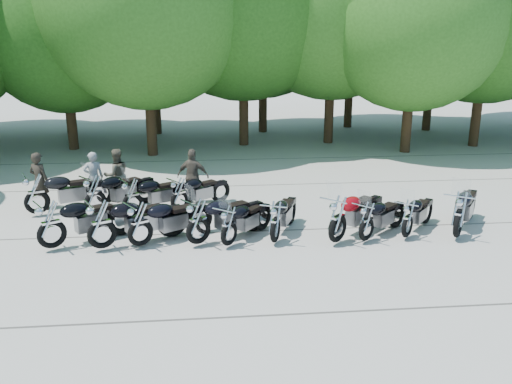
{
  "coord_description": "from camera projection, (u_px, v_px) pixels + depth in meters",
  "views": [
    {
      "loc": [
        -1.3,
        -12.07,
        5.15
      ],
      "look_at": [
        0.0,
        1.5,
        1.1
      ],
      "focal_mm": 38.0,
      "sensor_mm": 36.0,
      "label": 1
    }
  ],
  "objects": [
    {
      "name": "rider_3",
      "position": [
        94.0,
        177.0,
        16.75
      ],
      "size": [
        0.66,
        0.51,
        1.63
      ],
      "primitive_type": "imported",
      "rotation": [
        0.0,
        0.0,
        3.36
      ],
      "color": "gray",
      "rests_on": "ground"
    },
    {
      "name": "tree_3",
      "position": [
        144.0,
        1.0,
        21.7
      ],
      "size": [
        8.7,
        8.7,
        10.67
      ],
      "color": "#3A2614",
      "rests_on": "ground"
    },
    {
      "name": "rider_0",
      "position": [
        39.0,
        181.0,
        16.12
      ],
      "size": [
        0.76,
        0.65,
        1.75
      ],
      "primitive_type": "imported",
      "rotation": [
        0.0,
        0.0,
        2.71
      ],
      "color": "black",
      "rests_on": "ground"
    },
    {
      "name": "rider_2",
      "position": [
        193.0,
        176.0,
        16.7
      ],
      "size": [
        1.08,
        0.67,
        1.72
      ],
      "primitive_type": "imported",
      "rotation": [
        0.0,
        0.0,
        2.88
      ],
      "color": "brown",
      "rests_on": "ground"
    },
    {
      "name": "ground",
      "position": [
        262.0,
        253.0,
        13.11
      ],
      "size": [
        90.0,
        90.0,
        0.0
      ],
      "primitive_type": "plane",
      "color": "gray",
      "rests_on": "ground"
    },
    {
      "name": "rider_1",
      "position": [
        117.0,
        175.0,
        16.91
      ],
      "size": [
        1.0,
        0.91,
        1.68
      ],
      "primitive_type": "imported",
      "rotation": [
        0.0,
        0.0,
        3.56
      ],
      "color": "brown",
      "rests_on": "ground"
    },
    {
      "name": "motorcycle_4",
      "position": [
        229.0,
        225.0,
        13.29
      ],
      "size": [
        1.84,
        2.04,
        1.19
      ],
      "primitive_type": null,
      "rotation": [
        0.0,
        0.0,
        2.46
      ],
      "color": "black",
      "rests_on": "ground"
    },
    {
      "name": "motorcycle_5",
      "position": [
        275.0,
        221.0,
        13.48
      ],
      "size": [
        1.48,
        2.3,
        1.25
      ],
      "primitive_type": null,
      "rotation": [
        0.0,
        0.0,
        2.74
      ],
      "color": "black",
      "rests_on": "ground"
    },
    {
      "name": "tree_7",
      "position": [
        489.0,
        2.0,
        23.55
      ],
      "size": [
        8.79,
        8.79,
        10.79
      ],
      "color": "#3A2614",
      "rests_on": "ground"
    },
    {
      "name": "tree_11",
      "position": [
        152.0,
        24.0,
        26.87
      ],
      "size": [
        7.56,
        7.56,
        9.28
      ],
      "color": "#3A2614",
      "rests_on": "ground"
    },
    {
      "name": "tree_13",
      "position": [
        353.0,
        14.0,
        28.67
      ],
      "size": [
        8.31,
        8.31,
        10.2
      ],
      "color": "#3A2614",
      "rests_on": "ground"
    },
    {
      "name": "motorcycle_11",
      "position": [
        95.0,
        193.0,
        15.57
      ],
      "size": [
        2.32,
        2.1,
        1.36
      ],
      "primitive_type": null,
      "rotation": [
        0.0,
        0.0,
        2.26
      ],
      "color": "black",
      "rests_on": "ground"
    },
    {
      "name": "tree_2",
      "position": [
        62.0,
        27.0,
        23.18
      ],
      "size": [
        7.31,
        7.31,
        8.97
      ],
      "color": "#3A2614",
      "rests_on": "ground"
    },
    {
      "name": "motorcycle_9",
      "position": [
        459.0,
        213.0,
        13.76
      ],
      "size": [
        2.08,
        2.5,
        1.42
      ],
      "primitive_type": null,
      "rotation": [
        0.0,
        0.0,
        2.52
      ],
      "color": "black",
      "rests_on": "ground"
    },
    {
      "name": "motorcycle_12",
      "position": [
        132.0,
        195.0,
        15.54
      ],
      "size": [
        2.27,
        1.68,
        1.26
      ],
      "primitive_type": null,
      "rotation": [
        0.0,
        0.0,
        2.08
      ],
      "color": "black",
      "rests_on": "ground"
    },
    {
      "name": "motorcycle_13",
      "position": [
        179.0,
        193.0,
        15.87
      ],
      "size": [
        2.09,
        1.77,
        1.19
      ],
      "primitive_type": null,
      "rotation": [
        0.0,
        0.0,
        2.2
      ],
      "color": "black",
      "rests_on": "ground"
    },
    {
      "name": "tree_12",
      "position": [
        263.0,
        20.0,
        27.35
      ],
      "size": [
        7.88,
        7.88,
        9.67
      ],
      "color": "#3A2614",
      "rests_on": "ground"
    },
    {
      "name": "motorcycle_0",
      "position": [
        51.0,
        223.0,
        13.06
      ],
      "size": [
        2.54,
        1.96,
        1.42
      ],
      "primitive_type": null,
      "rotation": [
        0.0,
        0.0,
        2.12
      ],
      "color": "black",
      "rests_on": "ground"
    },
    {
      "name": "motorcycle_6",
      "position": [
        338.0,
        218.0,
        13.44
      ],
      "size": [
        2.34,
        2.29,
        1.42
      ],
      "primitive_type": null,
      "rotation": [
        0.0,
        0.0,
        2.34
      ],
      "color": "maroon",
      "rests_on": "ground"
    },
    {
      "name": "motorcycle_8",
      "position": [
        408.0,
        218.0,
        13.82
      ],
      "size": [
        1.83,
        1.99,
        1.17
      ],
      "primitive_type": null,
      "rotation": [
        0.0,
        0.0,
        2.43
      ],
      "color": "black",
      "rests_on": "ground"
    },
    {
      "name": "motorcycle_2",
      "position": [
        140.0,
        223.0,
        13.22
      ],
      "size": [
        2.37,
        1.84,
        1.32
      ],
      "primitive_type": null,
      "rotation": [
        0.0,
        0.0,
        2.12
      ],
      "color": "black",
      "rests_on": "ground"
    },
    {
      "name": "motorcycle_3",
      "position": [
        198.0,
        220.0,
        13.33
      ],
      "size": [
        2.44,
        1.96,
        1.38
      ],
      "primitive_type": null,
      "rotation": [
        0.0,
        0.0,
        2.15
      ],
      "color": "black",
      "rests_on": "ground"
    },
    {
      "name": "tree_10",
      "position": [
        61.0,
        21.0,
        26.93
      ],
      "size": [
        7.78,
        7.78,
        9.55
      ],
      "color": "#3A2614",
      "rests_on": "ground"
    },
    {
      "name": "motorcycle_7",
      "position": [
        367.0,
        220.0,
        13.59
      ],
      "size": [
        2.01,
        1.89,
        1.2
      ],
      "primitive_type": null,
      "rotation": [
        0.0,
        0.0,
        2.3
      ],
      "color": "black",
      "rests_on": "ground"
    },
    {
      "name": "tree_6",
      "position": [
        415.0,
        15.0,
        22.46
      ],
      "size": [
        8.0,
        8.0,
        9.82
      ],
      "color": "#3A2614",
      "rests_on": "ground"
    },
    {
      "name": "tree_14",
      "position": [
        436.0,
        18.0,
        27.78
      ],
      "size": [
        8.02,
        8.02,
        9.84
      ],
      "color": "#3A2614",
      "rests_on": "ground"
    },
    {
      "name": "motorcycle_10",
      "position": [
        36.0,
        193.0,
        15.53
      ],
      "size": [
        2.6,
        1.69,
        1.41
      ],
      "primitive_type": null,
      "rotation": [
        0.0,
        0.0,
        1.98
      ],
      "color": "black",
      "rests_on": "ground"
    },
    {
      "name": "motorcycle_1",
      "position": [
        101.0,
        223.0,
        13.04
      ],
      "size": [
        2.63,
        1.83,
        1.44
      ],
      "primitive_type": null,
      "rotation": [
        0.0,
        0.0,
        2.03
      ],
      "color": "black",
      "rests_on": "ground"
    }
  ]
}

